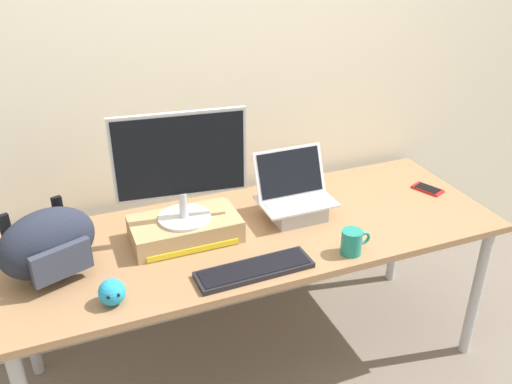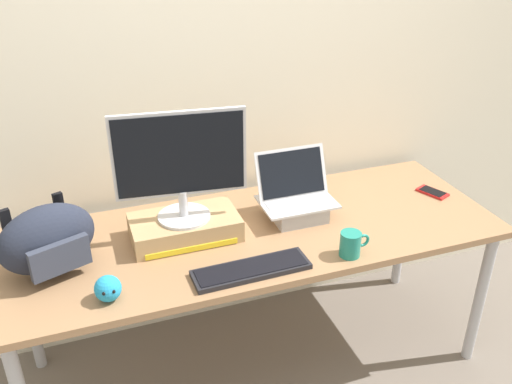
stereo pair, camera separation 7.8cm
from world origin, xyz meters
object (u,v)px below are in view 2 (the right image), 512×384
(messenger_backpack, at_px, (47,239))
(coffee_mug, at_px, (351,244))
(cell_phone, at_px, (432,192))
(open_laptop, at_px, (296,204))
(external_keyboard, at_px, (251,269))
(plush_toy, at_px, (108,288))
(desktop_monitor, at_px, (181,164))
(toner_box_yellow, at_px, (185,227))

(messenger_backpack, distance_m, coffee_mug, 1.13)
(messenger_backpack, distance_m, cell_phone, 1.71)
(open_laptop, bearing_deg, external_keyboard, -134.36)
(open_laptop, bearing_deg, plush_toy, -159.48)
(desktop_monitor, bearing_deg, plush_toy, -131.35)
(desktop_monitor, relative_size, cell_phone, 3.25)
(toner_box_yellow, height_order, external_keyboard, toner_box_yellow)
(desktop_monitor, relative_size, messenger_backpack, 1.27)
(coffee_mug, relative_size, cell_phone, 0.79)
(messenger_backpack, bearing_deg, toner_box_yellow, -14.85)
(external_keyboard, relative_size, cell_phone, 2.83)
(open_laptop, relative_size, messenger_backpack, 0.79)
(coffee_mug, bearing_deg, external_keyboard, 176.64)
(open_laptop, distance_m, coffee_mug, 0.36)
(toner_box_yellow, relative_size, plush_toy, 4.66)
(desktop_monitor, relative_size, plush_toy, 5.49)
(messenger_backpack, height_order, plush_toy, messenger_backpack)
(toner_box_yellow, distance_m, desktop_monitor, 0.28)
(desktop_monitor, relative_size, coffee_mug, 4.13)
(toner_box_yellow, relative_size, messenger_backpack, 1.08)
(external_keyboard, relative_size, plush_toy, 4.78)
(open_laptop, relative_size, coffee_mug, 2.57)
(open_laptop, relative_size, cell_phone, 2.03)
(messenger_backpack, bearing_deg, plush_toy, -75.61)
(open_laptop, height_order, external_keyboard, open_laptop)
(cell_phone, bearing_deg, open_laptop, 155.10)
(toner_box_yellow, xyz_separation_m, open_laptop, (0.49, 0.01, 0.02))
(open_laptop, height_order, cell_phone, open_laptop)
(toner_box_yellow, xyz_separation_m, coffee_mug, (0.57, -0.34, 0.00))
(coffee_mug, bearing_deg, messenger_backpack, 164.94)
(toner_box_yellow, relative_size, cell_phone, 2.77)
(messenger_backpack, distance_m, plush_toy, 0.32)
(desktop_monitor, bearing_deg, messenger_backpack, -167.80)
(desktop_monitor, relative_size, open_laptop, 1.60)
(open_laptop, xyz_separation_m, cell_phone, (0.69, -0.02, -0.06))
(messenger_backpack, relative_size, coffee_mug, 3.24)
(open_laptop, xyz_separation_m, plush_toy, (-0.83, -0.31, -0.01))
(coffee_mug, xyz_separation_m, plush_toy, (-0.91, 0.04, -0.00))
(cell_phone, bearing_deg, external_keyboard, 173.60)
(open_laptop, distance_m, external_keyboard, 0.46)
(plush_toy, bearing_deg, messenger_backpack, 124.68)
(desktop_monitor, xyz_separation_m, cell_phone, (1.18, -0.01, -0.33))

